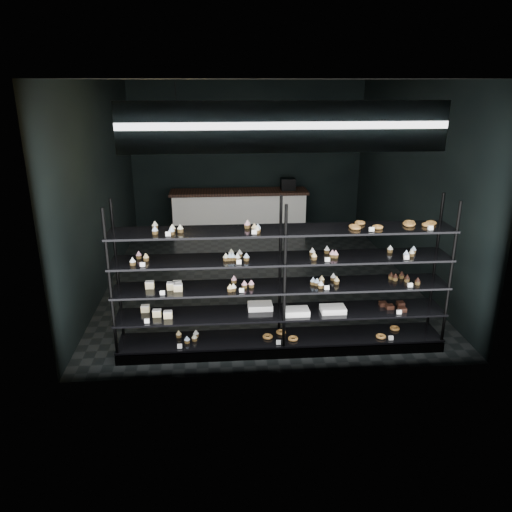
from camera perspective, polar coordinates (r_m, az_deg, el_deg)
The scene contains 5 objects.
room at distance 8.12m, azimuth 0.36°, elevation 8.17°, with size 5.01×6.01×3.20m.
display_shelf at distance 6.09m, azimuth 2.72°, elevation -5.39°, with size 4.00×0.50×1.91m.
signage at distance 5.07m, azimuth 3.29°, elevation 14.51°, with size 3.30×0.05×0.50m.
pendant_lamp at distance 6.87m, azimuth -8.92°, elevation 13.08°, with size 0.31×0.31×0.88m.
service_counter at distance 10.78m, azimuth -1.86°, elevation 5.00°, with size 2.91×0.65×1.23m.
Camera 1 is at (-0.68, -7.93, 3.18)m, focal length 35.00 mm.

